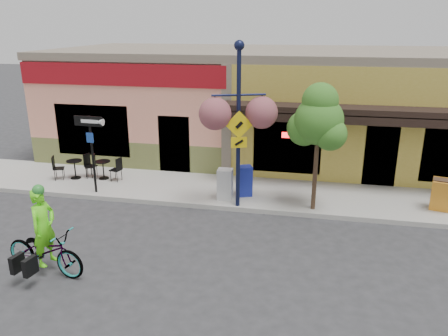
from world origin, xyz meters
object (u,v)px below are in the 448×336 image
(lamp_post, at_px, (238,127))
(newspaper_box_grey, at_px, (225,184))
(cyclist_rider, at_px, (45,237))
(building, at_px, (267,102))
(street_tree, at_px, (317,148))
(one_way_sign, at_px, (93,155))
(bicycle, at_px, (45,251))
(newspaper_box_blue, at_px, (245,181))

(lamp_post, distance_m, newspaper_box_grey, 2.10)
(cyclist_rider, relative_size, newspaper_box_grey, 1.84)
(building, relative_size, street_tree, 4.70)
(one_way_sign, bearing_deg, building, 56.40)
(bicycle, distance_m, lamp_post, 6.16)
(newspaper_box_blue, bearing_deg, cyclist_rider, -146.64)
(newspaper_box_grey, relative_size, street_tree, 0.26)
(cyclist_rider, height_order, newspaper_box_blue, cyclist_rider)
(bicycle, bearing_deg, newspaper_box_blue, -26.38)
(one_way_sign, bearing_deg, bicycle, -73.42)
(cyclist_rider, relative_size, lamp_post, 0.37)
(one_way_sign, distance_m, newspaper_box_grey, 4.45)
(lamp_post, bearing_deg, building, 69.77)
(cyclist_rider, bearing_deg, building, -9.27)
(cyclist_rider, relative_size, newspaper_box_blue, 1.83)
(building, xyz_separation_m, cyclist_rider, (-3.80, -11.27, -1.34))
(building, bearing_deg, cyclist_rider, -108.61)
(lamp_post, bearing_deg, one_way_sign, 158.48)
(lamp_post, height_order, one_way_sign, lamp_post)
(lamp_post, xyz_separation_m, street_tree, (2.30, 0.22, -0.55))
(one_way_sign, distance_m, street_tree, 7.19)
(one_way_sign, distance_m, newspaper_box_blue, 5.05)
(newspaper_box_grey, bearing_deg, street_tree, -6.54)
(newspaper_box_grey, xyz_separation_m, street_tree, (2.80, -0.25, 1.44))
(newspaper_box_blue, relative_size, street_tree, 0.26)
(building, relative_size, one_way_sign, 7.00)
(cyclist_rider, xyz_separation_m, lamp_post, (3.70, 4.42, 1.72))
(bicycle, distance_m, cyclist_rider, 0.37)
(building, distance_m, street_tree, 6.99)
(newspaper_box_blue, xyz_separation_m, newspaper_box_grey, (-0.57, -0.42, -0.00))
(one_way_sign, relative_size, street_tree, 0.67)
(lamp_post, relative_size, street_tree, 1.28)
(newspaper_box_blue, relative_size, newspaper_box_grey, 1.00)
(building, bearing_deg, one_way_sign, -126.61)
(lamp_post, distance_m, one_way_sign, 5.00)
(building, bearing_deg, bicycle, -108.83)
(bicycle, distance_m, one_way_sign, 4.82)
(bicycle, xyz_separation_m, cyclist_rider, (0.05, 0.00, 0.36))
(newspaper_box_blue, bearing_deg, bicycle, -147.00)
(bicycle, bearing_deg, lamp_post, -30.93)
(bicycle, distance_m, newspaper_box_blue, 6.55)
(cyclist_rider, distance_m, street_tree, 7.68)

